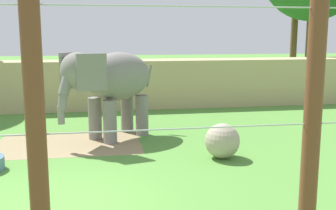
% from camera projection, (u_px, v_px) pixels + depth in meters
% --- Properties ---
extents(ground_plane, '(120.00, 120.00, 0.00)m').
position_uv_depth(ground_plane, '(65.00, 203.00, 8.70)').
color(ground_plane, '#518938').
extents(dirt_patch, '(4.66, 3.25, 0.01)m').
position_uv_depth(dirt_patch, '(69.00, 143.00, 13.42)').
color(dirt_patch, '#937F5B').
rests_on(dirt_patch, ground).
extents(embankment_wall, '(36.00, 1.80, 2.28)m').
position_uv_depth(embankment_wall, '(81.00, 85.00, 19.43)').
color(embankment_wall, tan).
rests_on(embankment_wall, ground).
extents(elephant, '(3.51, 3.12, 2.97)m').
position_uv_depth(elephant, '(111.00, 81.00, 13.71)').
color(elephant, gray).
rests_on(elephant, ground).
extents(enrichment_ball, '(1.00, 1.00, 1.00)m').
position_uv_depth(enrichment_ball, '(222.00, 141.00, 11.77)').
color(enrichment_ball, tan).
rests_on(enrichment_ball, ground).
extents(cable_fence, '(8.34, 0.25, 4.03)m').
position_uv_depth(cable_fence, '(39.00, 156.00, 5.16)').
color(cable_fence, brown).
rests_on(cable_fence, ground).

